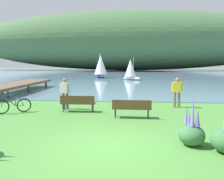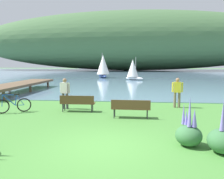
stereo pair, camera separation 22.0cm
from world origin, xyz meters
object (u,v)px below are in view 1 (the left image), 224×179
park_bench_near_camera (78,102)px  sailboat_mid_bay (101,66)px  park_bench_further_along (132,107)px  sailboat_nearest_to_shore (131,69)px  bicycle_leaning_near_bench (13,105)px  person_at_shoreline (177,91)px  person_on_the_grass (65,92)px

park_bench_near_camera → sailboat_mid_bay: bearing=95.0°
park_bench_further_along → sailboat_mid_bay: sailboat_mid_bay is taller
park_bench_further_along → sailboat_nearest_to_shore: sailboat_nearest_to_shore is taller
sailboat_mid_bay → bicycle_leaning_near_bench: bearing=-92.2°
sailboat_nearest_to_shore → sailboat_mid_bay: sailboat_mid_bay is taller
bicycle_leaning_near_bench → person_at_shoreline: person_at_shoreline is taller
person_on_the_grass → park_bench_further_along: bearing=-25.8°
park_bench_further_along → park_bench_near_camera: bearing=158.7°
park_bench_near_camera → bicycle_leaning_near_bench: (-3.25, -0.51, -0.12)m
person_on_the_grass → sailboat_nearest_to_shore: 21.40m
bicycle_leaning_near_bench → person_on_the_grass: size_ratio=0.91×
person_at_shoreline → park_bench_further_along: bearing=-133.2°
person_at_shoreline → sailboat_nearest_to_shore: sailboat_nearest_to_shore is taller
park_bench_further_along → bicycle_leaning_near_bench: (-6.05, 0.58, -0.12)m
park_bench_further_along → sailboat_mid_bay: bearing=100.7°
park_bench_further_along → sailboat_nearest_to_shore: size_ratio=0.55×
person_on_the_grass → sailboat_mid_bay: (-1.39, 25.10, 1.02)m
park_bench_near_camera → park_bench_further_along: same height
sailboat_nearest_to_shore → person_at_shoreline: bearing=-82.4°
sailboat_nearest_to_shore → bicycle_leaning_near_bench: bearing=-105.0°
park_bench_near_camera → person_at_shoreline: bearing=17.3°
park_bench_near_camera → person_on_the_grass: size_ratio=1.06×
sailboat_mid_bay → park_bench_near_camera: bearing=-85.0°
park_bench_further_along → sailboat_mid_bay: size_ratio=0.43×
sailboat_nearest_to_shore → park_bench_near_camera: bearing=-97.1°
person_on_the_grass → sailboat_nearest_to_shore: bearing=80.3°
sailboat_mid_bay → park_bench_further_along: bearing=-79.3°
park_bench_further_along → person_at_shoreline: size_ratio=1.06×
park_bench_near_camera → park_bench_further_along: size_ratio=1.00×
person_at_shoreline → sailboat_nearest_to_shore: 20.29m
park_bench_near_camera → bicycle_leaning_near_bench: size_ratio=1.16×
park_bench_near_camera → person_on_the_grass: 1.20m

